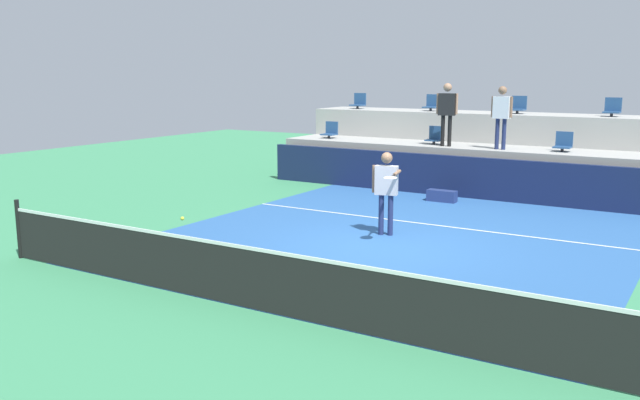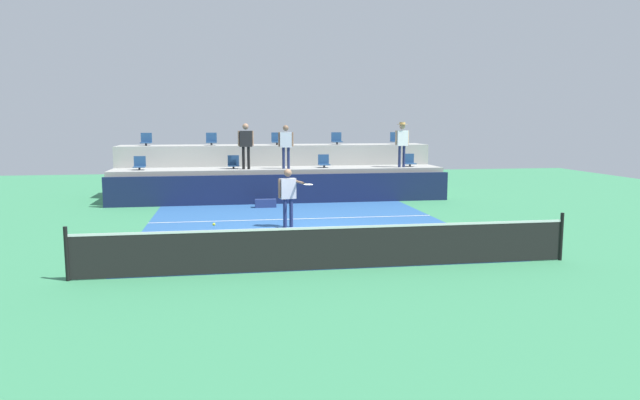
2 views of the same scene
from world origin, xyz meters
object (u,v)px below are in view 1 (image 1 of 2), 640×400
(stadium_chair_lower_left, at_px, (435,137))
(equipment_bag, at_px, (442,196))
(stadium_chair_upper_far_left, at_px, (359,102))
(spectator_leaning_on_rail, at_px, (502,111))
(stadium_chair_upper_right, at_px, (612,109))
(tennis_ball, at_px, (182,218))
(stadium_chair_lower_right, at_px, (563,143))
(spectator_in_grey, at_px, (447,108))
(tennis_player, at_px, (386,185))
(stadium_chair_upper_left, at_px, (432,104))
(stadium_chair_lower_far_left, at_px, (330,131))
(stadium_chair_upper_center, at_px, (518,106))

(stadium_chair_lower_left, height_order, equipment_bag, stadium_chair_lower_left)
(stadium_chair_upper_far_left, distance_m, spectator_leaning_on_rail, 5.94)
(stadium_chair_upper_right, distance_m, tennis_ball, 12.91)
(stadium_chair_lower_right, xyz_separation_m, spectator_in_grey, (-3.11, -0.38, 0.86))
(tennis_ball, bearing_deg, spectator_leaning_on_rail, 74.73)
(stadium_chair_lower_left, xyz_separation_m, tennis_ball, (-0.60, -9.99, -0.65))
(tennis_player, bearing_deg, stadium_chair_upper_left, 106.27)
(spectator_leaning_on_rail, bearing_deg, stadium_chair_lower_far_left, 176.06)
(tennis_player, xyz_separation_m, equipment_bag, (-0.39, 4.11, -0.90))
(stadium_chair_upper_far_left, relative_size, stadium_chair_upper_center, 1.00)
(stadium_chair_lower_left, distance_m, stadium_chair_upper_center, 2.73)
(stadium_chair_upper_center, height_order, stadium_chair_upper_right, same)
(stadium_chair_lower_left, distance_m, stadium_chair_lower_right, 3.59)
(stadium_chair_upper_left, bearing_deg, spectator_leaning_on_rail, -37.06)
(spectator_in_grey, bearing_deg, stadium_chair_upper_center, 57.55)
(stadium_chair_lower_left, relative_size, equipment_bag, 0.68)
(stadium_chair_lower_right, height_order, tennis_ball, stadium_chair_lower_right)
(stadium_chair_upper_left, height_order, spectator_in_grey, spectator_in_grey)
(stadium_chair_upper_far_left, xyz_separation_m, spectator_leaning_on_rail, (5.52, -2.18, -0.04))
(stadium_chair_upper_left, height_order, tennis_player, stadium_chair_upper_left)
(stadium_chair_lower_right, bearing_deg, stadium_chair_lower_left, 180.00)
(stadium_chair_lower_right, bearing_deg, stadium_chair_lower_far_left, 180.00)
(stadium_chair_upper_far_left, distance_m, tennis_ball, 12.23)
(stadium_chair_upper_right, bearing_deg, stadium_chair_upper_far_left, 180.00)
(stadium_chair_lower_far_left, relative_size, stadium_chair_upper_far_left, 1.00)
(stadium_chair_upper_center, bearing_deg, spectator_leaning_on_rail, -85.83)
(spectator_in_grey, bearing_deg, stadium_chair_lower_left, 141.33)
(stadium_chair_lower_far_left, bearing_deg, stadium_chair_upper_right, 12.67)
(stadium_chair_lower_far_left, distance_m, tennis_player, 8.02)
(tennis_player, distance_m, equipment_bag, 4.22)
(stadium_chair_upper_far_left, bearing_deg, tennis_player, -58.23)
(stadium_chair_upper_left, relative_size, tennis_ball, 7.65)
(stadium_chair_upper_left, distance_m, spectator_leaning_on_rail, 3.62)
(stadium_chair_lower_left, xyz_separation_m, tennis_player, (1.48, -6.24, -0.41))
(stadium_chair_lower_far_left, relative_size, stadium_chair_lower_right, 1.00)
(spectator_leaning_on_rail, bearing_deg, stadium_chair_upper_center, 94.17)
(stadium_chair_upper_far_left, xyz_separation_m, stadium_chair_upper_right, (7.96, 0.00, 0.00))
(stadium_chair_lower_left, distance_m, stadium_chair_upper_right, 4.89)
(stadium_chair_upper_far_left, height_order, equipment_bag, stadium_chair_upper_far_left)
(stadium_chair_upper_left, relative_size, tennis_player, 0.30)
(stadium_chair_upper_center, bearing_deg, spectator_in_grey, -122.45)
(tennis_ball, bearing_deg, tennis_player, 61.01)
(tennis_player, xyz_separation_m, tennis_ball, (-2.08, -3.75, -0.24))
(tennis_ball, bearing_deg, stadium_chair_lower_far_left, 106.44)
(tennis_ball, bearing_deg, equipment_bag, 77.89)
(stadium_chair_upper_right, xyz_separation_m, spectator_leaning_on_rail, (-2.44, -2.18, -0.04))
(stadium_chair_lower_left, bearing_deg, equipment_bag, -62.91)
(stadium_chair_upper_center, xyz_separation_m, equipment_bag, (-0.78, -3.93, -2.16))
(spectator_leaning_on_rail, bearing_deg, stadium_chair_upper_far_left, 158.43)
(stadium_chair_upper_far_left, relative_size, tennis_player, 0.30)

